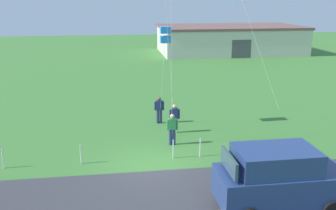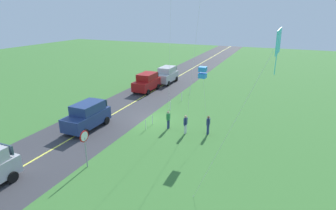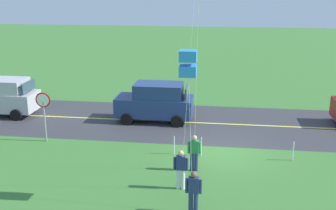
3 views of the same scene
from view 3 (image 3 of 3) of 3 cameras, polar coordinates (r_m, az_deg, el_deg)
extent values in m
cube|color=#3D7533|center=(20.06, 7.53, -6.43)|extent=(120.00, 120.00, 0.10)
cube|color=#38383D|center=(23.78, 7.61, -2.60)|extent=(120.00, 7.00, 0.00)
cube|color=#E5E04C|center=(23.78, 7.61, -2.59)|extent=(120.00, 0.16, 0.00)
cube|color=navy|center=(23.87, -1.89, -0.15)|extent=(4.40, 1.90, 1.10)
cube|color=navy|center=(23.58, -1.31, 2.04)|extent=(2.73, 1.75, 0.80)
cube|color=#334756|center=(23.77, -3.90, 2.12)|extent=(0.10, 1.62, 0.64)
cube|color=#334756|center=(23.39, 2.62, 1.91)|extent=(0.10, 1.62, 0.60)
cylinder|color=black|center=(23.42, -5.71, -1.96)|extent=(0.68, 0.22, 0.68)
cylinder|color=black|center=(25.19, -4.73, -0.62)|extent=(0.68, 0.22, 0.68)
cylinder|color=black|center=(22.95, 1.26, -2.27)|extent=(0.68, 0.22, 0.68)
cylinder|color=black|center=(24.75, 1.75, -0.88)|extent=(0.68, 0.22, 0.68)
cube|color=#B7B7BC|center=(26.97, -22.15, 0.57)|extent=(4.40, 1.90, 1.10)
cube|color=#B7B7BC|center=(26.63, -21.90, 2.52)|extent=(2.73, 1.75, 0.80)
cube|color=#334756|center=(25.87, -18.77, 2.46)|extent=(0.10, 1.62, 0.60)
cylinder|color=black|center=(25.64, -20.26, -1.29)|extent=(0.68, 0.22, 0.68)
cylinder|color=black|center=(27.26, -18.45, -0.10)|extent=(0.68, 0.22, 0.68)
cylinder|color=gray|center=(21.60, -16.66, -2.20)|extent=(0.08, 0.08, 2.10)
cylinder|color=red|center=(21.28, -16.91, 0.67)|extent=(0.76, 0.04, 0.76)
cylinder|color=white|center=(21.26, -16.94, 0.66)|extent=(0.62, 0.01, 0.62)
cylinder|color=navy|center=(14.67, 3.87, -13.37)|extent=(0.16, 0.16, 0.82)
cylinder|color=navy|center=(14.68, 3.15, -13.33)|extent=(0.16, 0.16, 0.82)
cube|color=navy|center=(14.34, 3.56, -10.96)|extent=(0.36, 0.22, 0.56)
cylinder|color=navy|center=(14.35, 4.53, -11.18)|extent=(0.10, 0.10, 0.52)
cylinder|color=navy|center=(14.38, 2.59, -11.08)|extent=(0.10, 0.10, 0.52)
sphere|color=brown|center=(14.17, 3.59, -9.55)|extent=(0.22, 0.22, 0.22)
cylinder|color=navy|center=(17.75, 3.91, -7.84)|extent=(0.16, 0.16, 0.82)
cylinder|color=navy|center=(17.76, 3.33, -7.81)|extent=(0.16, 0.16, 0.82)
cube|color=#338C4C|center=(17.48, 3.66, -5.76)|extent=(0.36, 0.22, 0.56)
cylinder|color=#338C4C|center=(17.49, 4.45, -5.95)|extent=(0.10, 0.10, 0.52)
cylinder|color=#338C4C|center=(17.52, 2.87, -5.88)|extent=(0.10, 0.10, 0.52)
sphere|color=#D8AD84|center=(17.34, 3.69, -4.57)|extent=(0.22, 0.22, 0.22)
cylinder|color=silver|center=(16.24, 2.09, -10.22)|extent=(0.16, 0.16, 0.82)
cylinder|color=silver|center=(16.26, 1.45, -10.18)|extent=(0.16, 0.16, 0.82)
cube|color=navy|center=(15.95, 1.79, -7.98)|extent=(0.36, 0.22, 0.56)
cylinder|color=navy|center=(15.95, 2.65, -8.19)|extent=(0.10, 0.10, 0.52)
cylinder|color=navy|center=(16.00, 0.92, -8.10)|extent=(0.10, 0.10, 0.52)
sphere|color=#D8AD84|center=(15.80, 1.80, -6.69)|extent=(0.22, 0.22, 0.22)
cylinder|color=silver|center=(14.00, 3.15, -4.95)|extent=(0.31, 0.59, 5.19)
cube|color=#2D8CE5|center=(13.53, 2.81, 6.82)|extent=(0.56, 0.56, 0.36)
cube|color=#2D8CE5|center=(13.62, 2.78, 4.74)|extent=(0.56, 0.56, 0.36)
cylinder|color=silver|center=(14.16, 3.38, 10.61)|extent=(0.79, 0.84, 12.53)
cylinder|color=silver|center=(19.50, 16.93, -6.13)|extent=(0.05, 0.05, 0.90)
cylinder|color=silver|center=(19.24, 4.61, -5.75)|extent=(0.05, 0.05, 0.90)
cylinder|color=silver|center=(19.33, 0.86, -5.58)|extent=(0.05, 0.05, 0.90)
camera|label=1|loc=(33.76, 10.98, 15.20)|focal=40.57mm
camera|label=2|loc=(22.17, -64.06, 12.35)|focal=28.79mm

